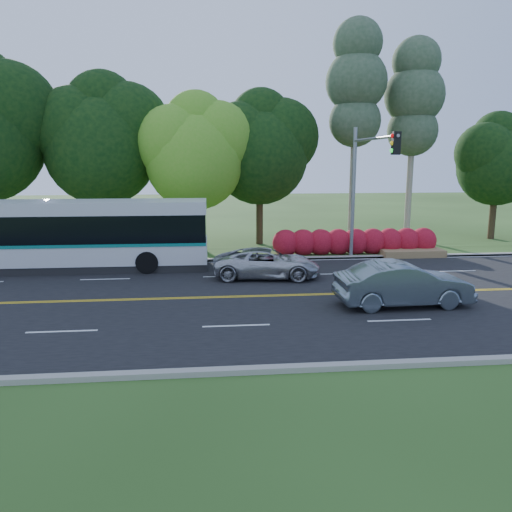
{
  "coord_description": "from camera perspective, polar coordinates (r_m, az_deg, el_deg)",
  "views": [
    {
      "loc": [
        -1.42,
        -18.98,
        5.34
      ],
      "look_at": [
        0.71,
        2.0,
        1.25
      ],
      "focal_mm": 35.0,
      "sensor_mm": 36.0,
      "label": 1
    }
  ],
  "objects": [
    {
      "name": "ground",
      "position": [
        19.77,
        -1.46,
        -4.69
      ],
      "size": [
        120.0,
        120.0,
        0.0
      ],
      "primitive_type": "plane",
      "color": "#284416",
      "rests_on": "ground"
    },
    {
      "name": "road",
      "position": [
        19.76,
        -1.46,
        -4.66
      ],
      "size": [
        60.0,
        14.0,
        0.02
      ],
      "primitive_type": "cube",
      "color": "black",
      "rests_on": "ground"
    },
    {
      "name": "curb_north",
      "position": [
        26.69,
        -2.63,
        -0.4
      ],
      "size": [
        60.0,
        0.3,
        0.15
      ],
      "primitive_type": "cube",
      "color": "gray",
      "rests_on": "ground"
    },
    {
      "name": "curb_south",
      "position": [
        13.02,
        1.0,
        -12.85
      ],
      "size": [
        60.0,
        0.3,
        0.15
      ],
      "primitive_type": "cube",
      "color": "gray",
      "rests_on": "ground"
    },
    {
      "name": "grass_verge",
      "position": [
        28.51,
        -2.83,
        0.28
      ],
      "size": [
        60.0,
        4.0,
        0.1
      ],
      "primitive_type": "cube",
      "color": "#284416",
      "rests_on": "ground"
    },
    {
      "name": "lane_markings",
      "position": [
        19.75,
        -1.73,
        -4.63
      ],
      "size": [
        57.6,
        13.82,
        0.0
      ],
      "color": "gold",
      "rests_on": "road"
    },
    {
      "name": "tree_row",
      "position": [
        31.36,
        -12.97,
        13.25
      ],
      "size": [
        44.7,
        9.1,
        13.84
      ],
      "color": "#312015",
      "rests_on": "ground"
    },
    {
      "name": "bougainvillea_hedge",
      "position": [
        28.84,
        11.65,
        1.53
      ],
      "size": [
        9.5,
        2.25,
        1.5
      ],
      "color": "maroon",
      "rests_on": "ground"
    },
    {
      "name": "traffic_signal",
      "position": [
        25.65,
        12.35,
        9.24
      ],
      "size": [
        0.42,
        6.1,
        7.0
      ],
      "color": "gray",
      "rests_on": "ground"
    },
    {
      "name": "transit_bus",
      "position": [
        25.83,
        -20.08,
        2.17
      ],
      "size": [
        12.85,
        2.94,
        3.36
      ],
      "rotation": [
        0.0,
        0.0,
        -0.01
      ],
      "color": "silver",
      "rests_on": "road"
    },
    {
      "name": "sedan",
      "position": [
        19.13,
        16.47,
        -3.1
      ],
      "size": [
        4.99,
        1.89,
        1.62
      ],
      "primitive_type": "imported",
      "rotation": [
        0.0,
        0.0,
        1.61
      ],
      "color": "slate",
      "rests_on": "road"
    },
    {
      "name": "suv",
      "position": [
        22.74,
        1.24,
        -0.81
      ],
      "size": [
        5.07,
        2.81,
        1.34
      ],
      "primitive_type": "imported",
      "rotation": [
        0.0,
        0.0,
        1.45
      ],
      "color": "#B4B5B9",
      "rests_on": "road"
    }
  ]
}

